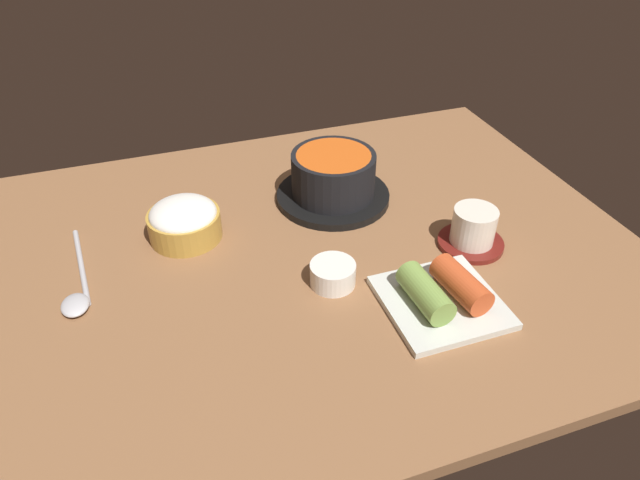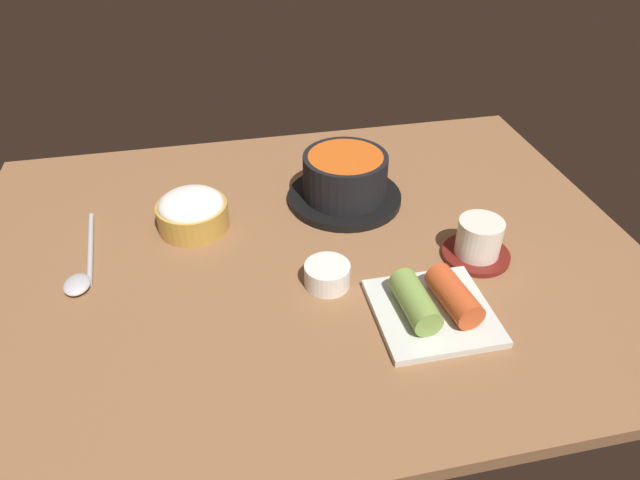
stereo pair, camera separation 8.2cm
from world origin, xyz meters
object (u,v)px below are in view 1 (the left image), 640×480
stone_pot (333,179)px  tea_cup_with_saucer (473,230)px  rice_bowl (184,220)px  kimchi_plate (442,295)px  spoon (77,290)px  banchan_cup_center (333,273)px

stone_pot → tea_cup_with_saucer: bearing=-51.1°
rice_bowl → tea_cup_with_saucer: (40.21, -16.22, -0.17)cm
kimchi_plate → stone_pot: bearing=98.9°
spoon → kimchi_plate: bearing=-21.6°
spoon → banchan_cup_center: bearing=-15.4°
banchan_cup_center → spoon: size_ratio=0.32×
rice_bowl → kimchi_plate: size_ratio=0.74×
stone_pot → tea_cup_with_saucer: 24.24cm
tea_cup_with_saucer → spoon: (-56.12, 7.83, -2.26)cm
rice_bowl → tea_cup_with_saucer: 43.36cm
stone_pot → banchan_cup_center: stone_pot is taller
stone_pot → spoon: stone_pot is taller
stone_pot → banchan_cup_center: size_ratio=2.99×
banchan_cup_center → kimchi_plate: 14.91cm
banchan_cup_center → stone_pot: bearing=69.8°
tea_cup_with_saucer → kimchi_plate: tea_cup_with_saucer is taller
rice_bowl → kimchi_plate: 39.69cm
stone_pot → tea_cup_with_saucer: (15.21, -18.85, -1.13)cm
stone_pot → kimchi_plate: size_ratio=1.27×
kimchi_plate → banchan_cup_center: bearing=143.8°
spoon → rice_bowl: bearing=27.8°
kimchi_plate → rice_bowl: bearing=138.2°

